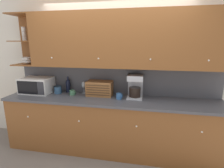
{
  "coord_description": "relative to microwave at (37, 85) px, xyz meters",
  "views": [
    {
      "loc": [
        0.54,
        -3.0,
        1.85
      ],
      "look_at": [
        0.0,
        -0.22,
        1.17
      ],
      "focal_mm": 28.0,
      "sensor_mm": 36.0,
      "label": 1
    }
  ],
  "objects": [
    {
      "name": "ground_plane",
      "position": [
        1.4,
        0.23,
        -1.08
      ],
      "size": [
        24.0,
        24.0,
        0.0
      ],
      "primitive_type": "plane",
      "color": "slate"
    },
    {
      "name": "wall_back",
      "position": [
        1.4,
        0.26,
        0.22
      ],
      "size": [
        5.96,
        0.06,
        2.6
      ],
      "color": "silver",
      "rests_on": "ground_plane"
    },
    {
      "name": "counter_unit",
      "position": [
        1.4,
        -0.09,
        -0.61
      ],
      "size": [
        3.58,
        0.66,
        0.94
      ],
      "color": "brown",
      "rests_on": "ground_plane"
    },
    {
      "name": "backsplash_panel",
      "position": [
        1.4,
        0.22,
        0.11
      ],
      "size": [
        3.56,
        0.01,
        0.5
      ],
      "color": "#4C4C51",
      "rests_on": "counter_unit"
    },
    {
      "name": "upper_cabinets",
      "position": [
        1.57,
        0.04,
        0.8
      ],
      "size": [
        3.56,
        0.39,
        0.87
      ],
      "color": "brown",
      "rests_on": "backsplash_panel"
    },
    {
      "name": "microwave",
      "position": [
        0.0,
        0.0,
        0.0
      ],
      "size": [
        0.54,
        0.38,
        0.28
      ],
      "color": "silver",
      "rests_on": "counter_unit"
    },
    {
      "name": "storage_canister",
      "position": [
        0.39,
        0.04,
        -0.07
      ],
      "size": [
        0.14,
        0.14,
        0.13
      ],
      "color": "#33567A",
      "rests_on": "counter_unit"
    },
    {
      "name": "wine_bottle",
      "position": [
        0.54,
        0.15,
        -0.01
      ],
      "size": [
        0.08,
        0.08,
        0.29
      ],
      "color": "black",
      "rests_on": "counter_unit"
    },
    {
      "name": "mug_blue_second",
      "position": [
        0.69,
        -0.01,
        -0.1
      ],
      "size": [
        0.1,
        0.09,
        0.09
      ],
      "color": "#4C845B",
      "rests_on": "counter_unit"
    },
    {
      "name": "wine_glass",
      "position": [
        0.85,
        0.14,
        0.01
      ],
      "size": [
        0.07,
        0.07,
        0.22
      ],
      "color": "silver",
      "rests_on": "counter_unit"
    },
    {
      "name": "bread_box",
      "position": [
        1.17,
        0.06,
        -0.01
      ],
      "size": [
        0.44,
        0.26,
        0.25
      ],
      "color": "#996033",
      "rests_on": "counter_unit"
    },
    {
      "name": "mug",
      "position": [
        1.53,
        -0.08,
        -0.09
      ],
      "size": [
        0.1,
        0.09,
        0.1
      ],
      "color": "#38669E",
      "rests_on": "counter_unit"
    },
    {
      "name": "coffee_maker",
      "position": [
        1.78,
        0.06,
        0.06
      ],
      "size": [
        0.25,
        0.28,
        0.39
      ],
      "color": "#B7B7BC",
      "rests_on": "counter_unit"
    }
  ]
}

